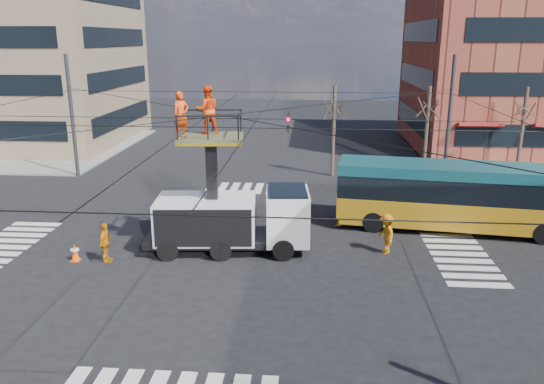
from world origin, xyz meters
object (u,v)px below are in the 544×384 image
(city_bus, at_px, (462,195))
(worker_ground, at_px, (105,243))
(utility_truck, at_px, (231,201))
(traffic_cone, at_px, (75,252))
(flagger, at_px, (386,234))

(city_bus, distance_m, worker_ground, 16.38)
(utility_truck, xyz_separation_m, city_bus, (10.56, 3.35, -0.49))
(traffic_cone, height_order, worker_ground, worker_ground)
(city_bus, xyz_separation_m, flagger, (-3.91, -3.25, -0.84))
(worker_ground, bearing_deg, traffic_cone, 88.53)
(city_bus, xyz_separation_m, worker_ground, (-15.55, -5.07, -0.88))
(traffic_cone, xyz_separation_m, worker_ground, (1.34, -0.01, 0.47))
(city_bus, height_order, flagger, city_bus)
(worker_ground, xyz_separation_m, flagger, (11.64, 1.82, 0.04))
(city_bus, bearing_deg, utility_truck, -154.94)
(city_bus, xyz_separation_m, traffic_cone, (-16.89, -5.05, -1.35))
(worker_ground, bearing_deg, flagger, -81.94)
(traffic_cone, bearing_deg, utility_truck, 15.07)
(worker_ground, distance_m, flagger, 11.78)
(traffic_cone, bearing_deg, city_bus, 16.66)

